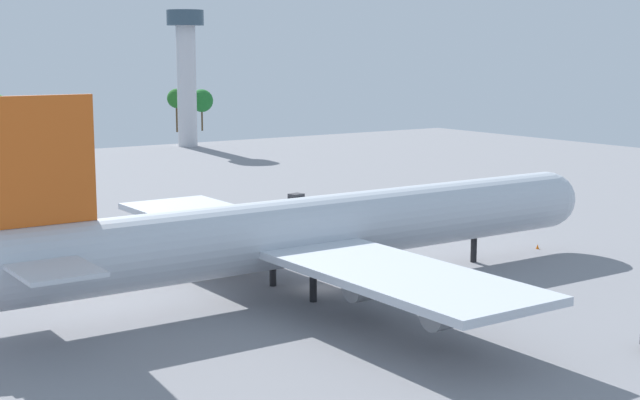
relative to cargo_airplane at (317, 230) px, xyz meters
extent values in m
plane|color=gray|center=(0.31, 0.00, -5.96)|extent=(285.87, 285.87, 0.00)
cylinder|color=silver|center=(0.31, 0.00, 0.11)|extent=(65.44, 6.59, 6.59)
sphere|color=silver|center=(33.03, 0.00, 0.11)|extent=(6.46, 6.46, 6.46)
cube|color=#D85919|center=(-27.17, 0.00, 8.67)|extent=(9.16, 0.50, 10.54)
cube|color=silver|center=(-28.48, -5.24, 1.10)|extent=(5.89, 9.88, 0.36)
cube|color=silver|center=(-28.48, 5.24, 1.10)|extent=(5.89, 9.88, 0.36)
cube|color=silver|center=(-2.96, -15.91, -0.88)|extent=(11.12, 27.86, 0.70)
cube|color=silver|center=(-2.96, 15.91, -0.88)|extent=(11.12, 27.86, 0.70)
cylinder|color=gray|center=(-1.96, -11.73, -2.61)|extent=(5.27, 2.77, 2.77)
cylinder|color=gray|center=(-1.96, -22.04, -2.61)|extent=(5.27, 2.77, 2.77)
cylinder|color=gray|center=(-1.96, 11.73, -2.61)|extent=(5.27, 2.77, 2.77)
cylinder|color=gray|center=(-1.96, 22.04, -2.61)|extent=(5.27, 2.77, 2.77)
cylinder|color=black|center=(21.25, 0.00, -4.57)|extent=(0.70, 0.70, 2.78)
cylinder|color=black|center=(-2.96, -3.62, -4.57)|extent=(0.70, 0.70, 2.78)
cylinder|color=black|center=(-2.96, 3.62, -4.57)|extent=(0.70, 0.70, 2.78)
cube|color=#333338|center=(24.96, 42.22, -4.66)|extent=(2.29, 1.98, 1.67)
cube|color=white|center=(25.36, 39.91, -4.90)|extent=(2.53, 3.35, 1.20)
cylinder|color=black|center=(26.07, 42.34, -5.50)|extent=(0.43, 0.96, 0.93)
cylinder|color=black|center=(23.88, 41.97, -5.50)|extent=(0.43, 0.96, 0.93)
cylinder|color=black|center=(26.56, 39.47, -5.50)|extent=(0.43, 0.96, 0.93)
cylinder|color=black|center=(24.38, 39.09, -5.50)|extent=(0.43, 0.96, 0.93)
cone|color=orange|center=(32.47, 0.74, -5.67)|extent=(0.41, 0.41, 0.58)
cylinder|color=silver|center=(53.31, 135.57, 8.94)|extent=(4.80, 4.80, 29.81)
cylinder|color=#334756|center=(53.31, 135.57, 25.72)|extent=(9.12, 9.12, 3.74)
cylinder|color=#51381E|center=(69.47, 174.86, -1.87)|extent=(0.83, 0.83, 8.19)
sphere|color=#256A23|center=(69.47, 174.86, 3.94)|extent=(5.74, 5.74, 5.74)
cylinder|color=#51381E|center=(77.62, 174.86, -2.48)|extent=(0.52, 0.52, 6.96)
sphere|color=#21702B|center=(77.62, 174.86, 3.04)|extent=(6.82, 6.82, 6.82)
camera|label=1|loc=(-50.53, -73.93, 17.34)|focal=52.00mm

